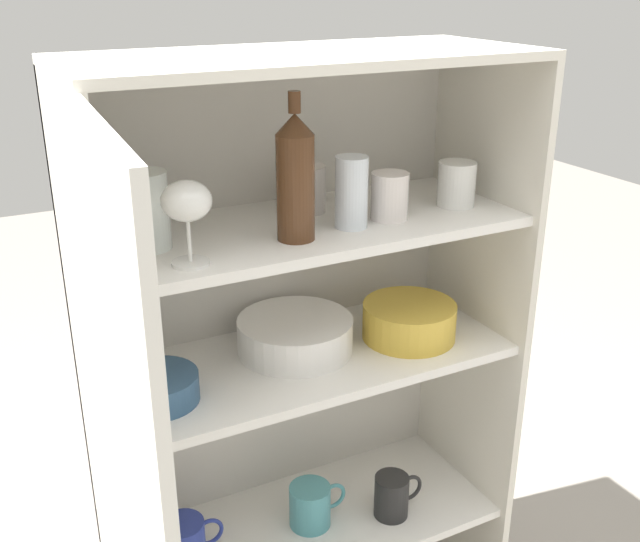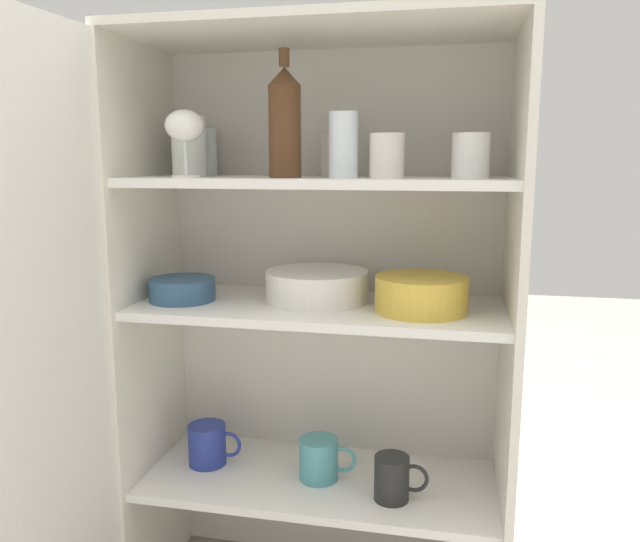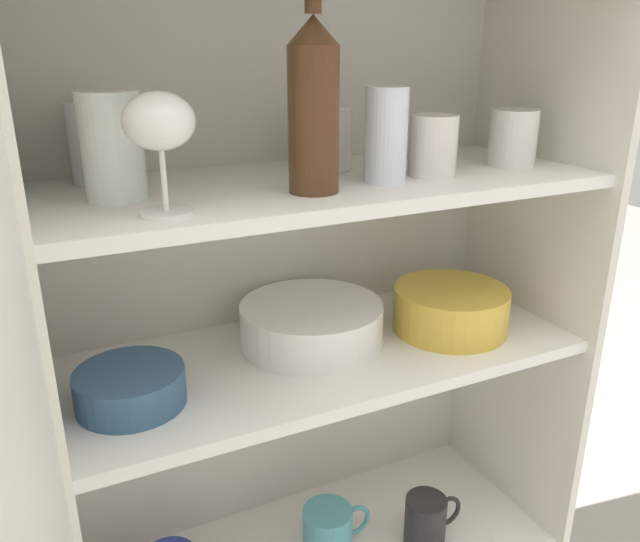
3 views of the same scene
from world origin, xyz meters
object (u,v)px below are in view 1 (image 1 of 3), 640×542
serving_bowl_small (157,387)px  coffee_mug_primary (184,542)px  wine_bottle (295,177)px  plate_stack_white (295,335)px  mixing_bowl_large (409,319)px

serving_bowl_small → coffee_mug_primary: bearing=47.8°
wine_bottle → coffee_mug_primary: 0.82m
wine_bottle → coffee_mug_primary: size_ratio=1.93×
wine_bottle → coffee_mug_primary: (-0.23, 0.08, -0.78)m
coffee_mug_primary → serving_bowl_small: bearing=-132.2°
plate_stack_white → mixing_bowl_large: bearing=-13.3°
plate_stack_white → coffee_mug_primary: bearing=-175.2°
wine_bottle → coffee_mug_primary: bearing=160.1°
plate_stack_white → coffee_mug_primary: size_ratio=1.76×
plate_stack_white → coffee_mug_primary: plate_stack_white is taller
wine_bottle → serving_bowl_small: wine_bottle is taller
mixing_bowl_large → coffee_mug_primary: (-0.52, 0.03, -0.42)m
mixing_bowl_large → serving_bowl_small: 0.56m
wine_bottle → mixing_bowl_large: bearing=9.5°
wine_bottle → serving_bowl_small: bearing=170.4°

